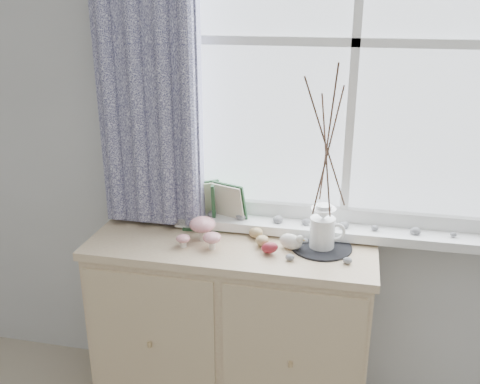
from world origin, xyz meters
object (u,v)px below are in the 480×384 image
(toadstool_cluster, at_px, (203,229))
(twig_pitcher, at_px, (327,144))
(sideboard, at_px, (231,330))
(botanical_book, at_px, (213,207))

(toadstool_cluster, xyz_separation_m, twig_pitcher, (0.49, 0.06, 0.38))
(sideboard, bearing_deg, twig_pitcher, 6.17)
(botanical_book, relative_size, toadstool_cluster, 1.69)
(sideboard, xyz_separation_m, botanical_book, (-0.11, 0.12, 0.53))
(twig_pitcher, bearing_deg, sideboard, 164.49)
(sideboard, bearing_deg, botanical_book, 132.35)
(sideboard, height_order, twig_pitcher, twig_pitcher)
(botanical_book, height_order, twig_pitcher, twig_pitcher)
(sideboard, height_order, botanical_book, botanical_book)
(toadstool_cluster, bearing_deg, sideboard, 7.82)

